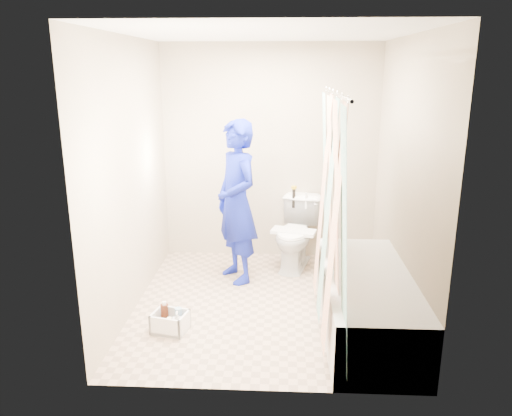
# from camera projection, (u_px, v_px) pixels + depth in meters

# --- Properties ---
(floor) EXTENTS (2.60, 2.60, 0.00)m
(floor) POSITION_uv_depth(u_px,v_px,m) (266.00, 304.00, 4.67)
(floor) COLOR tan
(floor) RESTS_ON ground
(ceiling) EXTENTS (2.40, 2.60, 0.02)m
(ceiling) POSITION_uv_depth(u_px,v_px,m) (267.00, 33.00, 4.01)
(ceiling) COLOR white
(ceiling) RESTS_ON wall_back
(wall_back) EXTENTS (2.40, 0.02, 2.40)m
(wall_back) POSITION_uv_depth(u_px,v_px,m) (270.00, 154.00, 5.59)
(wall_back) COLOR tan
(wall_back) RESTS_ON ground
(wall_front) EXTENTS (2.40, 0.02, 2.40)m
(wall_front) POSITION_uv_depth(u_px,v_px,m) (260.00, 224.00, 3.09)
(wall_front) COLOR tan
(wall_front) RESTS_ON ground
(wall_left) EXTENTS (0.02, 2.60, 2.40)m
(wall_left) POSITION_uv_depth(u_px,v_px,m) (131.00, 177.00, 4.40)
(wall_left) COLOR tan
(wall_left) RESTS_ON ground
(wall_right) EXTENTS (0.02, 2.60, 2.40)m
(wall_right) POSITION_uv_depth(u_px,v_px,m) (406.00, 180.00, 4.28)
(wall_right) COLOR tan
(wall_right) RESTS_ON ground
(bathtub) EXTENTS (0.70, 1.75, 0.50)m
(bathtub) POSITION_uv_depth(u_px,v_px,m) (366.00, 300.00, 4.14)
(bathtub) COLOR silver
(bathtub) RESTS_ON ground
(curtain_rod) EXTENTS (0.02, 1.90, 0.02)m
(curtain_rod) POSITION_uv_depth(u_px,v_px,m) (335.00, 93.00, 3.70)
(curtain_rod) COLOR silver
(curtain_rod) RESTS_ON wall_back
(shower_curtain) EXTENTS (0.06, 1.75, 1.80)m
(shower_curtain) POSITION_uv_depth(u_px,v_px,m) (330.00, 213.00, 3.95)
(shower_curtain) COLOR white
(shower_curtain) RESTS_ON curtain_rod
(toilet) EXTENTS (0.60, 0.83, 0.76)m
(toilet) POSITION_uv_depth(u_px,v_px,m) (296.00, 234.00, 5.45)
(toilet) COLOR white
(toilet) RESTS_ON ground
(tank_lid) EXTENTS (0.50, 0.31, 0.04)m
(tank_lid) POSITION_uv_depth(u_px,v_px,m) (294.00, 231.00, 5.32)
(tank_lid) COLOR white
(tank_lid) RESTS_ON toilet
(tank_internals) EXTENTS (0.18, 0.08, 0.25)m
(tank_internals) POSITION_uv_depth(u_px,v_px,m) (297.00, 197.00, 5.55)
(tank_internals) COLOR black
(tank_internals) RESTS_ON toilet
(plumber) EXTENTS (0.66, 0.72, 1.65)m
(plumber) POSITION_uv_depth(u_px,v_px,m) (237.00, 202.00, 5.01)
(plumber) COLOR #0E1093
(plumber) RESTS_ON ground
(cleaning_caddy) EXTENTS (0.32, 0.28, 0.21)m
(cleaning_caddy) POSITION_uv_depth(u_px,v_px,m) (171.00, 323.00, 4.17)
(cleaning_caddy) COLOR white
(cleaning_caddy) RESTS_ON ground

